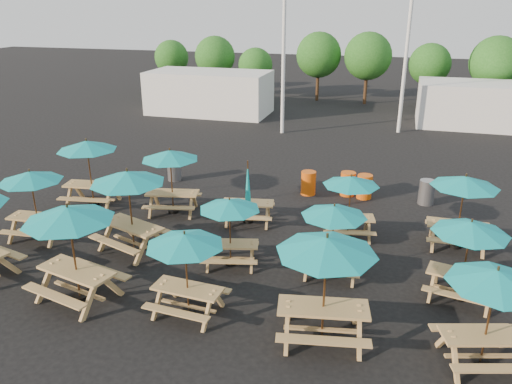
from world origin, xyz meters
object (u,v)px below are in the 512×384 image
(picnic_unit_6, at_px, (185,245))
(picnic_unit_7, at_px, (230,209))
(picnic_unit_12, at_px, (496,283))
(waste_bin_2, at_px, (348,184))
(waste_bin_4, at_px, (427,192))
(picnic_unit_9, at_px, (326,252))
(picnic_unit_14, at_px, (465,186))
(waste_bin_0, at_px, (174,170))
(picnic_unit_1, at_px, (31,181))
(picnic_unit_4, at_px, (128,182))
(picnic_unit_3, at_px, (69,220))
(picnic_unit_8, at_px, (248,197))
(waste_bin_3, at_px, (364,187))
(picnic_unit_11, at_px, (351,185))
(waste_bin_1, at_px, (308,183))
(picnic_unit_2, at_px, (87,150))
(picnic_unit_10, at_px, (334,216))
(picnic_unit_5, at_px, (170,159))
(picnic_unit_13, at_px, (470,233))

(picnic_unit_6, height_order, picnic_unit_7, picnic_unit_6)
(picnic_unit_12, bearing_deg, picnic_unit_7, 141.73)
(waste_bin_2, distance_m, waste_bin_4, 2.94)
(picnic_unit_9, distance_m, picnic_unit_14, 6.52)
(picnic_unit_6, bearing_deg, waste_bin_0, 120.92)
(picnic_unit_14, distance_m, waste_bin_0, 11.59)
(picnic_unit_1, distance_m, picnic_unit_4, 3.34)
(picnic_unit_3, xyz_separation_m, picnic_unit_9, (6.20, 0.10, -0.01))
(picnic_unit_3, height_order, picnic_unit_9, picnic_unit_3)
(picnic_unit_6, relative_size, picnic_unit_8, 0.97)
(picnic_unit_6, relative_size, waste_bin_3, 2.32)
(picnic_unit_12, xyz_separation_m, waste_bin_0, (-11.05, 8.90, -1.49))
(picnic_unit_11, height_order, waste_bin_0, picnic_unit_11)
(picnic_unit_8, relative_size, waste_bin_2, 2.39)
(picnic_unit_14, xyz_separation_m, waste_bin_1, (-5.22, 3.26, -1.55))
(picnic_unit_7, bearing_deg, picnic_unit_14, 10.98)
(picnic_unit_2, distance_m, picnic_unit_10, 9.64)
(picnic_unit_11, bearing_deg, waste_bin_1, 107.51)
(picnic_unit_5, xyz_separation_m, picnic_unit_11, (6.26, -0.26, -0.24))
(picnic_unit_8, height_order, waste_bin_2, picnic_unit_8)
(waste_bin_2, bearing_deg, picnic_unit_7, -111.94)
(picnic_unit_7, bearing_deg, picnic_unit_9, -54.99)
(picnic_unit_11, xyz_separation_m, waste_bin_3, (0.23, 3.61, -1.32))
(picnic_unit_14, bearing_deg, picnic_unit_2, -179.44)
(picnic_unit_1, xyz_separation_m, waste_bin_0, (1.82, 6.33, -1.49))
(picnic_unit_7, distance_m, picnic_unit_9, 4.11)
(picnic_unit_6, xyz_separation_m, waste_bin_0, (-4.44, 8.88, -1.39))
(picnic_unit_7, distance_m, picnic_unit_11, 4.13)
(picnic_unit_8, bearing_deg, waste_bin_1, 54.74)
(picnic_unit_6, bearing_deg, picnic_unit_1, 162.22)
(picnic_unit_3, relative_size, picnic_unit_13, 1.20)
(picnic_unit_10, xyz_separation_m, waste_bin_1, (-1.74, 6.00, -1.33))
(picnic_unit_8, height_order, waste_bin_1, picnic_unit_8)
(picnic_unit_2, relative_size, picnic_unit_7, 1.19)
(picnic_unit_14, bearing_deg, picnic_unit_10, -141.53)
(picnic_unit_6, height_order, picnic_unit_8, picnic_unit_8)
(picnic_unit_6, bearing_deg, waste_bin_2, 77.10)
(picnic_unit_5, xyz_separation_m, waste_bin_1, (4.34, 3.16, -1.56))
(picnic_unit_10, bearing_deg, picnic_unit_8, 137.71)
(picnic_unit_6, height_order, picnic_unit_9, picnic_unit_9)
(picnic_unit_9, distance_m, picnic_unit_11, 5.48)
(picnic_unit_13, bearing_deg, picnic_unit_10, -173.14)
(picnic_unit_2, height_order, picnic_unit_11, picnic_unit_2)
(picnic_unit_10, height_order, picnic_unit_13, picnic_unit_13)
(picnic_unit_5, relative_size, picnic_unit_12, 0.99)
(picnic_unit_2, relative_size, picnic_unit_5, 1.05)
(picnic_unit_3, bearing_deg, waste_bin_0, 112.92)
(picnic_unit_2, bearing_deg, waste_bin_4, 8.72)
(picnic_unit_2, relative_size, waste_bin_2, 2.68)
(picnic_unit_2, relative_size, waste_bin_3, 2.68)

